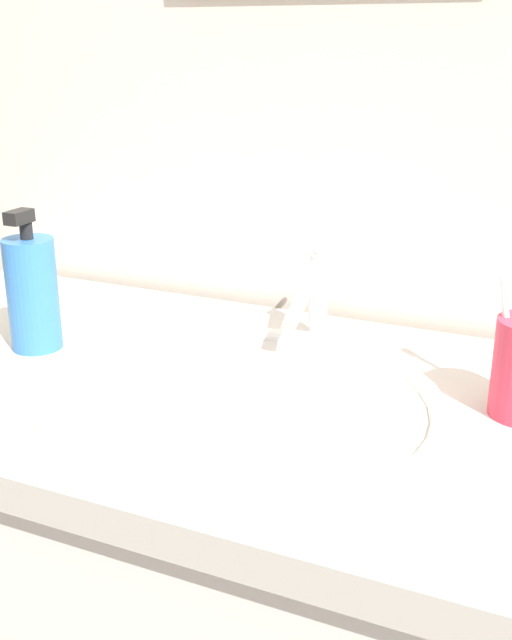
% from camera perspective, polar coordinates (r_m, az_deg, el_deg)
% --- Properties ---
extents(tiled_wall_back, '(2.35, 0.04, 2.40)m').
position_cam_1_polar(tiled_wall_back, '(1.12, 5.60, 18.51)').
color(tiled_wall_back, beige).
rests_on(tiled_wall_back, ground).
extents(sink_basin, '(0.45, 0.45, 0.12)m').
position_cam_1_polar(sink_basin, '(0.88, -0.81, -8.73)').
color(sink_basin, white).
rests_on(sink_basin, vanity_counter).
extents(faucet, '(0.02, 0.15, 0.13)m').
position_cam_1_polar(faucet, '(1.02, 4.23, 1.98)').
color(faucet, silver).
rests_on(faucet, sink_basin).
extents(toothbrush_white, '(0.04, 0.01, 0.17)m').
position_cam_1_polar(toothbrush_white, '(0.85, 17.78, -0.05)').
color(toothbrush_white, white).
rests_on(toothbrush_white, toothbrush_cup).
extents(soap_dispenser, '(0.06, 0.06, 0.18)m').
position_cam_1_polar(soap_dispenser, '(1.04, -15.93, 1.97)').
color(soap_dispenser, '#3372BF').
rests_on(soap_dispenser, vanity_counter).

